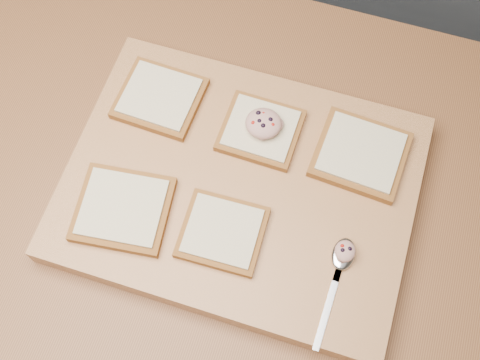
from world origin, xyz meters
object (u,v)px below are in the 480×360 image
object	(u,v)px
spoon	(341,262)
tuna_salad_dollop	(263,123)
cutting_board	(240,188)
bread_far_center	(261,130)

from	to	relation	value
spoon	tuna_salad_dollop	bearing A→B (deg)	134.68
cutting_board	tuna_salad_dollop	distance (m)	0.10
bread_far_center	cutting_board	bearing A→B (deg)	-93.02
tuna_salad_dollop	spoon	world-z (taller)	tuna_salad_dollop
cutting_board	spoon	world-z (taller)	spoon
cutting_board	tuna_salad_dollop	xyz separation A→B (m)	(0.01, 0.09, 0.05)
cutting_board	spoon	distance (m)	0.19
bread_far_center	tuna_salad_dollop	world-z (taller)	tuna_salad_dollop
bread_far_center	spoon	world-z (taller)	bread_far_center
tuna_salad_dollop	bread_far_center	bearing A→B (deg)	-166.12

